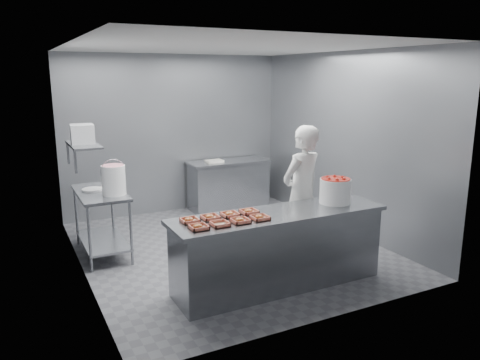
% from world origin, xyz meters
% --- Properties ---
extents(floor, '(4.50, 4.50, 0.00)m').
position_xyz_m(floor, '(0.00, 0.00, 0.00)').
color(floor, '#4C4C51').
rests_on(floor, ground).
extents(ceiling, '(4.50, 4.50, 0.00)m').
position_xyz_m(ceiling, '(0.00, 0.00, 2.80)').
color(ceiling, white).
rests_on(ceiling, wall_back).
extents(wall_back, '(4.00, 0.04, 2.80)m').
position_xyz_m(wall_back, '(0.00, 2.25, 1.40)').
color(wall_back, slate).
rests_on(wall_back, ground).
extents(wall_left, '(0.04, 4.50, 2.80)m').
position_xyz_m(wall_left, '(-2.00, 0.00, 1.40)').
color(wall_left, slate).
rests_on(wall_left, ground).
extents(wall_right, '(0.04, 4.50, 2.80)m').
position_xyz_m(wall_right, '(2.00, 0.00, 1.40)').
color(wall_right, slate).
rests_on(wall_right, ground).
extents(service_counter, '(2.60, 0.70, 0.90)m').
position_xyz_m(service_counter, '(0.00, -1.35, 0.45)').
color(service_counter, slate).
rests_on(service_counter, ground).
extents(prep_table, '(0.60, 1.20, 0.90)m').
position_xyz_m(prep_table, '(-1.65, 0.60, 0.59)').
color(prep_table, slate).
rests_on(prep_table, ground).
extents(back_counter, '(1.50, 0.60, 0.90)m').
position_xyz_m(back_counter, '(0.90, 1.90, 0.45)').
color(back_counter, slate).
rests_on(back_counter, ground).
extents(wall_shelf, '(0.35, 0.90, 0.03)m').
position_xyz_m(wall_shelf, '(-1.82, 0.60, 1.55)').
color(wall_shelf, slate).
rests_on(wall_shelf, wall_left).
extents(tray_0, '(0.19, 0.18, 0.06)m').
position_xyz_m(tray_0, '(-1.05, -1.48, 0.92)').
color(tray_0, '#A18162').
rests_on(tray_0, service_counter).
extents(tray_1, '(0.19, 0.18, 0.04)m').
position_xyz_m(tray_1, '(-0.81, -1.48, 0.92)').
color(tray_1, '#A18162').
rests_on(tray_1, service_counter).
extents(tray_2, '(0.19, 0.18, 0.06)m').
position_xyz_m(tray_2, '(-0.57, -1.48, 0.92)').
color(tray_2, '#A18162').
rests_on(tray_2, service_counter).
extents(tray_3, '(0.19, 0.18, 0.06)m').
position_xyz_m(tray_3, '(-0.33, -1.48, 0.92)').
color(tray_3, '#A18162').
rests_on(tray_3, service_counter).
extents(tray_4, '(0.19, 0.18, 0.06)m').
position_xyz_m(tray_4, '(-1.05, -1.22, 0.92)').
color(tray_4, '#A18162').
rests_on(tray_4, service_counter).
extents(tray_5, '(0.19, 0.18, 0.06)m').
position_xyz_m(tray_5, '(-0.81, -1.22, 0.92)').
color(tray_5, '#A18162').
rests_on(tray_5, service_counter).
extents(tray_6, '(0.19, 0.18, 0.06)m').
position_xyz_m(tray_6, '(-0.57, -1.22, 0.92)').
color(tray_6, '#A18162').
rests_on(tray_6, service_counter).
extents(tray_7, '(0.19, 0.18, 0.06)m').
position_xyz_m(tray_7, '(-0.33, -1.22, 0.92)').
color(tray_7, '#A18162').
rests_on(tray_7, service_counter).
extents(worker, '(0.76, 0.61, 1.81)m').
position_xyz_m(worker, '(0.71, -0.75, 0.91)').
color(worker, white).
rests_on(worker, ground).
extents(strawberry_tub, '(0.38, 0.38, 0.31)m').
position_xyz_m(strawberry_tub, '(0.82, -1.31, 1.07)').
color(strawberry_tub, white).
rests_on(strawberry_tub, service_counter).
extents(glaze_bucket, '(0.33, 0.31, 0.47)m').
position_xyz_m(glaze_bucket, '(-1.51, 0.34, 1.11)').
color(glaze_bucket, white).
rests_on(glaze_bucket, prep_table).
extents(bucket_lid, '(0.31, 0.31, 0.02)m').
position_xyz_m(bucket_lid, '(-1.73, 0.71, 0.91)').
color(bucket_lid, white).
rests_on(bucket_lid, prep_table).
extents(rag, '(0.15, 0.13, 0.02)m').
position_xyz_m(rag, '(-1.60, 0.74, 0.91)').
color(rag, '#CCB28C').
rests_on(rag, prep_table).
extents(appliance, '(0.31, 0.35, 0.25)m').
position_xyz_m(appliance, '(-1.82, 0.63, 1.69)').
color(appliance, gray).
rests_on(appliance, wall_shelf).
extents(paper_stack, '(0.30, 0.22, 0.04)m').
position_xyz_m(paper_stack, '(0.62, 1.90, 0.92)').
color(paper_stack, silver).
rests_on(paper_stack, back_counter).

